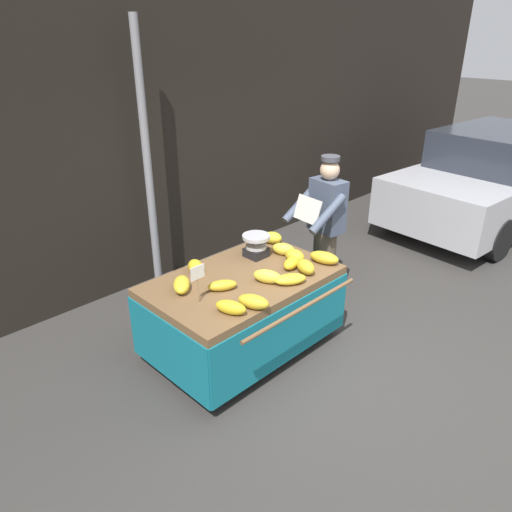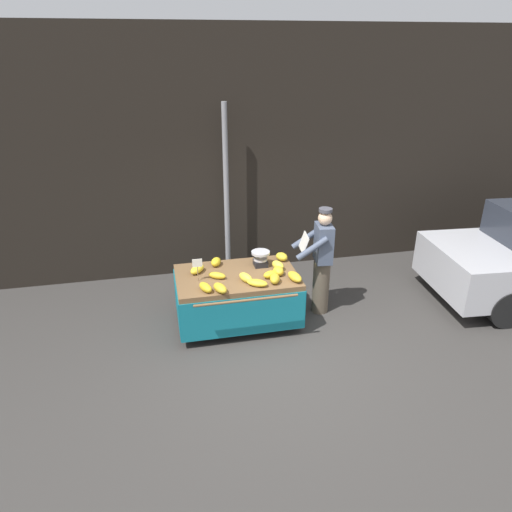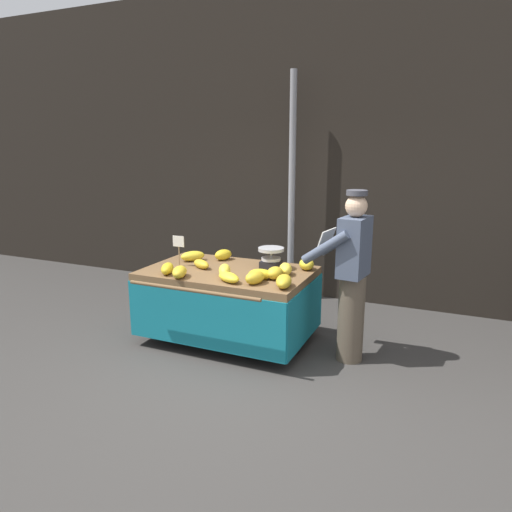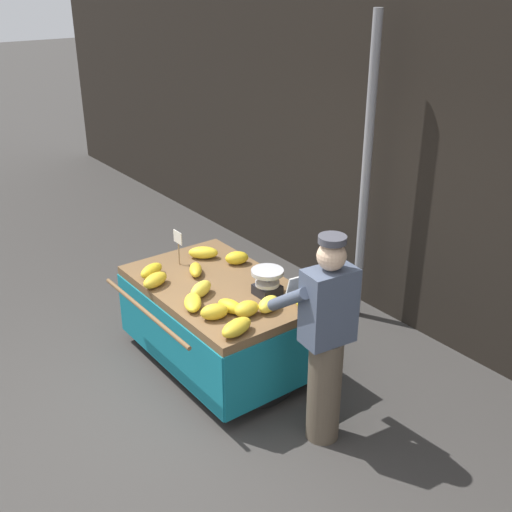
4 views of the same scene
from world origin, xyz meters
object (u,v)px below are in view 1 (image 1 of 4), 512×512
at_px(banana_bunch_3, 222,285).
at_px(banana_bunch_5, 324,258).
at_px(banana_bunch_7, 292,263).
at_px(vendor_person, 325,231).
at_px(parked_car, 492,178).
at_px(weighing_scale, 256,246).
at_px(street_pole, 148,166).
at_px(banana_bunch_12, 253,302).
at_px(banana_bunch_9, 231,307).
at_px(banana_bunch_11, 283,249).
at_px(banana_bunch_1, 182,285).
at_px(banana_cart, 243,297).
at_px(banana_bunch_10, 290,279).
at_px(banana_bunch_0, 272,238).
at_px(banana_bunch_2, 295,256).
at_px(price_sign, 198,276).
at_px(banana_bunch_4, 267,276).
at_px(banana_bunch_8, 306,267).

bearing_deg(banana_bunch_3, banana_bunch_5, -15.64).
relative_size(banana_bunch_7, vendor_person, 0.14).
bearing_deg(banana_bunch_5, parked_car, 0.98).
bearing_deg(weighing_scale, street_pole, 101.10).
bearing_deg(banana_bunch_5, banana_bunch_3, 164.36).
height_order(banana_bunch_12, vendor_person, vendor_person).
xyz_separation_m(banana_bunch_7, banana_bunch_9, (-0.97, -0.20, 0.00)).
height_order(banana_bunch_11, vendor_person, vendor_person).
bearing_deg(banana_bunch_1, banana_bunch_12, -69.71).
bearing_deg(banana_bunch_7, banana_cart, 156.87).
distance_m(banana_bunch_7, banana_bunch_10, 0.32).
xyz_separation_m(street_pole, banana_bunch_5, (0.65, -2.01, -0.66)).
height_order(banana_bunch_0, vendor_person, vendor_person).
xyz_separation_m(street_pole, banana_bunch_10, (0.09, -2.06, -0.67)).
height_order(banana_bunch_2, banana_bunch_3, banana_bunch_2).
xyz_separation_m(price_sign, banana_bunch_4, (0.66, -0.17, -0.18)).
bearing_deg(banana_bunch_1, price_sign, -93.40).
xyz_separation_m(price_sign, banana_bunch_9, (0.07, -0.33, -0.19)).
distance_m(price_sign, banana_bunch_3, 0.34).
height_order(banana_bunch_1, banana_bunch_12, banana_bunch_12).
xyz_separation_m(banana_bunch_7, banana_bunch_10, (-0.25, -0.20, -0.01)).
xyz_separation_m(banana_bunch_0, banana_bunch_12, (-1.09, -0.81, -0.00)).
distance_m(banana_cart, banana_bunch_12, 0.62).
bearing_deg(banana_bunch_9, banana_bunch_8, 1.93).
xyz_separation_m(street_pole, weighing_scale, (0.28, -1.42, -0.60)).
height_order(banana_bunch_7, banana_bunch_11, banana_bunch_11).
bearing_deg(banana_bunch_8, banana_cart, 143.31).
height_order(price_sign, vendor_person, vendor_person).
height_order(street_pole, banana_bunch_9, street_pole).
relative_size(banana_bunch_7, banana_bunch_8, 1.04).
bearing_deg(price_sign, banana_cart, 6.64).
relative_size(banana_bunch_10, banana_bunch_12, 1.08).
relative_size(price_sign, banana_bunch_4, 1.28).
height_order(banana_bunch_1, vendor_person, vendor_person).
height_order(banana_bunch_2, banana_bunch_8, banana_bunch_8).
height_order(banana_cart, banana_bunch_10, banana_bunch_10).
distance_m(banana_bunch_7, banana_bunch_9, 0.99).
distance_m(price_sign, banana_bunch_4, 0.70).
bearing_deg(banana_cart, banana_bunch_12, -123.94).
bearing_deg(banana_bunch_7, parked_car, -0.94).
bearing_deg(banana_bunch_2, banana_bunch_7, -150.08).
height_order(banana_bunch_9, parked_car, parked_car).
distance_m(banana_bunch_8, parked_car, 4.73).
xyz_separation_m(price_sign, banana_bunch_3, (0.27, 0.01, -0.20)).
relative_size(weighing_scale, banana_bunch_4, 1.05).
bearing_deg(price_sign, banana_bunch_4, -14.66).
bearing_deg(banana_bunch_4, banana_bunch_10, -51.33).
distance_m(weighing_scale, banana_bunch_5, 0.69).
bearing_deg(banana_cart, banana_bunch_2, -11.87).
bearing_deg(banana_bunch_3, banana_bunch_9, -121.32).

